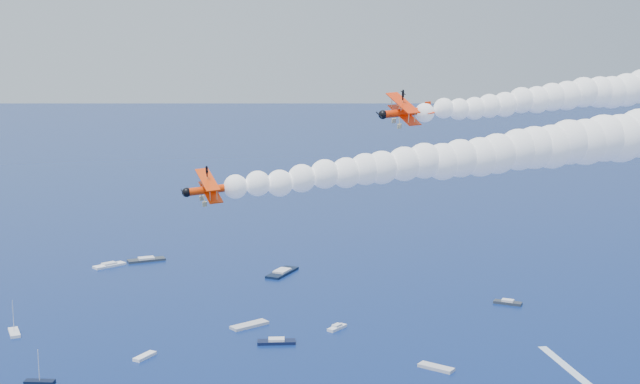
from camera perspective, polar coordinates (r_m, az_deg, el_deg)
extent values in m
cube|color=#2B313A|center=(237.53, 12.29, -7.15)|extent=(7.26, 6.43, 0.70)
cube|color=black|center=(261.99, -2.52, -5.33)|extent=(12.08, 13.69, 0.70)
cube|color=white|center=(212.61, 1.13, -8.95)|extent=(5.67, 5.04, 0.70)
cube|color=silver|center=(189.66, 7.67, -11.41)|extent=(7.00, 7.53, 0.70)
cube|color=white|center=(198.13, -11.49, -10.58)|extent=(5.45, 5.76, 0.70)
cube|color=#2D333C|center=(282.15, -11.39, -4.42)|extent=(12.23, 5.62, 0.70)
cube|color=white|center=(221.68, -19.53, -8.74)|extent=(3.53, 7.30, 0.70)
cube|color=white|center=(277.81, -13.74, -4.73)|extent=(10.39, 7.73, 0.70)
cube|color=silver|center=(215.23, -4.68, -8.75)|extent=(10.18, 6.98, 0.70)
cube|color=#0E1533|center=(203.26, -2.89, -9.86)|extent=(9.20, 4.39, 0.70)
cube|color=black|center=(189.52, -18.02, -11.83)|extent=(6.40, 3.68, 0.70)
cube|color=white|center=(191.36, 16.78, -11.66)|extent=(4.92, 38.04, 0.04)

